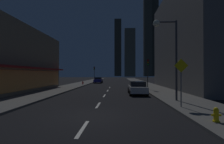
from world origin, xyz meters
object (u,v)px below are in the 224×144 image
object	(u,v)px
fire_hydrant_far_left	(83,83)
traffic_light_far_left	(94,71)
car_parked_far	(98,80)
pedestrian_crossing_sign	(181,78)
traffic_light_near_right	(148,67)
car_parked_near	(137,88)
fire_hydrant_yellow_near	(216,115)
street_lamp_right	(166,40)

from	to	relation	value
fire_hydrant_far_left	traffic_light_far_left	size ratio (longest dim) A/B	0.16
car_parked_far	pedestrian_crossing_sign	bearing A→B (deg)	-72.88
pedestrian_crossing_sign	traffic_light_near_right	bearing A→B (deg)	90.48
car_parked_near	car_parked_far	bearing A→B (deg)	107.94
car_parked_near	traffic_light_far_left	size ratio (longest dim) A/B	1.01
fire_hydrant_yellow_near	street_lamp_right	size ratio (longest dim) A/B	0.10
fire_hydrant_yellow_near	traffic_light_near_right	bearing A→B (deg)	91.50
fire_hydrant_yellow_near	traffic_light_near_right	world-z (taller)	traffic_light_near_right
car_parked_near	fire_hydrant_far_left	distance (m)	17.91
traffic_light_far_left	street_lamp_right	world-z (taller)	street_lamp_right
car_parked_near	fire_hydrant_yellow_near	distance (m)	11.23
fire_hydrant_far_left	pedestrian_crossing_sign	bearing A→B (deg)	-63.24
car_parked_near	street_lamp_right	bearing A→B (deg)	-70.41
car_parked_near	traffic_light_near_right	xyz separation A→B (m)	(1.90, 4.27, 2.45)
car_parked_near	car_parked_far	distance (m)	23.37
car_parked_near	street_lamp_right	world-z (taller)	street_lamp_right
car_parked_far	traffic_light_far_left	world-z (taller)	traffic_light_far_left
car_parked_far	car_parked_near	bearing A→B (deg)	-72.06
fire_hydrant_far_left	car_parked_near	bearing A→B (deg)	-57.96
street_lamp_right	pedestrian_crossing_sign	size ratio (longest dim) A/B	2.09
fire_hydrant_yellow_near	traffic_light_near_right	size ratio (longest dim) A/B	0.16
fire_hydrant_far_left	traffic_light_far_left	distance (m)	13.46
car_parked_near	pedestrian_crossing_sign	size ratio (longest dim) A/B	1.34
fire_hydrant_far_left	street_lamp_right	bearing A→B (deg)	-60.80
pedestrian_crossing_sign	car_parked_far	bearing A→B (deg)	107.12
fire_hydrant_far_left	traffic_light_near_right	size ratio (longest dim) A/B	0.16
car_parked_near	car_parked_far	size ratio (longest dim) A/B	1.00
car_parked_near	fire_hydrant_far_left	size ratio (longest dim) A/B	6.48
car_parked_far	traffic_light_far_left	xyz separation A→B (m)	(-1.90, 6.11, 2.45)
car_parked_far	street_lamp_right	bearing A→B (deg)	-71.75
car_parked_near	pedestrian_crossing_sign	xyz separation A→B (m)	(2.00, -7.63, 1.28)
fire_hydrant_yellow_near	car_parked_far	bearing A→B (deg)	105.96
traffic_light_near_right	car_parked_far	bearing A→B (deg)	116.86
car_parked_far	fire_hydrant_far_left	xyz separation A→B (m)	(-2.30, -7.06, -0.29)
car_parked_far	street_lamp_right	world-z (taller)	street_lamp_right
fire_hydrant_yellow_near	pedestrian_crossing_sign	xyz separation A→B (m)	(-0.30, 3.36, 1.56)
car_parked_far	traffic_light_far_left	bearing A→B (deg)	107.27
fire_hydrant_yellow_near	traffic_light_near_right	distance (m)	15.51
traffic_light_far_left	street_lamp_right	bearing A→B (deg)	-71.93
traffic_light_far_left	car_parked_near	bearing A→B (deg)	-72.20
traffic_light_near_right	street_lamp_right	world-z (taller)	street_lamp_right
traffic_light_far_left	pedestrian_crossing_sign	world-z (taller)	traffic_light_far_left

